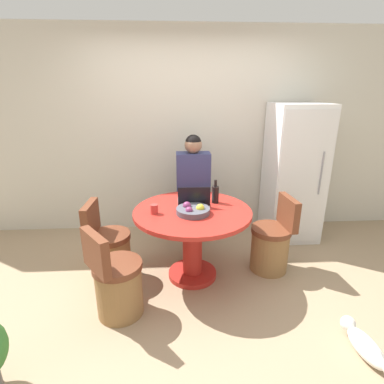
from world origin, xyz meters
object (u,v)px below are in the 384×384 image
Objects in this scene: refrigerator at (293,173)px; laptop at (194,200)px; fruit_bowl at (193,210)px; bottle at (215,194)px; person_seated at (193,184)px; dining_table at (193,230)px; cat at (363,344)px; chair_left_side at (109,252)px; chair_right_side at (271,245)px; chair_near_left_corner at (117,285)px.

refrigerator is 5.32× the size of laptop.
bottle is (0.25, 0.28, 0.06)m from fruit_bowl.
laptop is at bearing 86.85° from person_seated.
laptop reaches higher than dining_table.
laptop is 0.62× the size of cat.
dining_table is 0.84× the size of person_seated.
chair_left_side is at bearing 177.52° from dining_table.
refrigerator reaches higher than bottle.
fruit_bowl is (-0.06, -0.89, 0.03)m from person_seated.
chair_right_side is 0.60× the size of person_seated.
chair_left_side is (-0.85, 0.04, -0.24)m from dining_table.
refrigerator reaches higher than cat.
laptop is 0.24m from fruit_bowl.
bottle is (0.25, 0.19, 0.31)m from dining_table.
chair_near_left_corner is at bearing -147.42° from fruit_bowl.
chair_near_left_corner is 2.57× the size of fruit_bowl.
chair_right_side is at bearing -121.42° from refrigerator.
chair_right_side is at bearing 5.32° from dining_table.
cat is (-0.14, -1.93, -0.77)m from refrigerator.
refrigerator reaches higher than dining_table.
person_seated reaches higher than laptop.
fruit_bowl is 0.62× the size of cat.
chair_right_side is at bearing 137.60° from person_seated.
chair_near_left_corner is 3.37× the size of bottle.
chair_right_side is (-0.49, -0.80, -0.56)m from refrigerator.
person_seated is 0.89m from fruit_bowl.
cat is at bearing 121.72° from person_seated.
chair_near_left_corner is 0.93m from fruit_bowl.
refrigerator is 2.08× the size of chair_left_side.
fruit_bowl is (-0.85, -0.17, 0.49)m from chair_right_side.
chair_right_side is at bearing -106.06° from chair_near_left_corner.
cat is (0.35, -1.13, -0.21)m from chair_right_side.
fruit_bowl is (-0.01, -0.09, 0.25)m from dining_table.
fruit_bowl is at bearing 45.57° from cat.
bottle is 0.47× the size of cat.
chair_right_side is 0.97m from laptop.
refrigerator is 1.48× the size of dining_table.
bottle is at bearing 31.74° from cat.
laptop is at bearing -83.47° from chair_near_left_corner.
laptop is (0.69, 0.67, 0.49)m from chair_near_left_corner.
refrigerator is 1.29m from bottle.
fruit_bowl is at bearing -144.14° from refrigerator.
chair_near_left_corner reaches higher than cat.
fruit_bowl is 0.38m from bottle.
fruit_bowl is at bearing -84.16° from chair_right_side.
refrigerator is 1.66m from fruit_bowl.
chair_near_left_corner is 1.96m from cat.
fruit_bowl reaches higher than cat.
chair_left_side is 1.23m from bottle.
cat is (1.14, -1.85, -0.67)m from person_seated.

